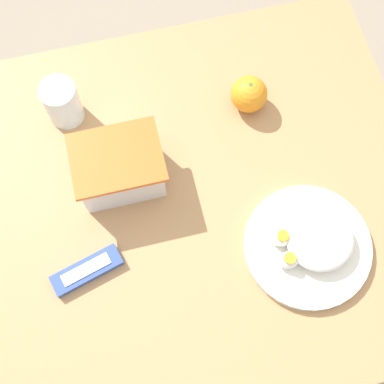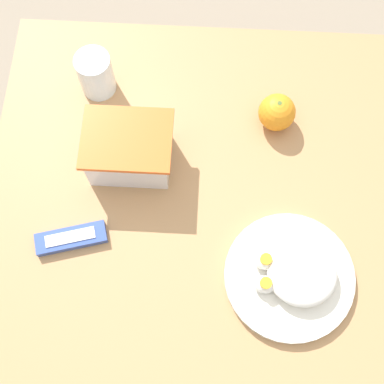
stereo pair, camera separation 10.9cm
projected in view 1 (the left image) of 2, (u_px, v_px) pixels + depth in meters
name	position (u px, v px, depth m)	size (l,w,h in m)	color
ground_plane	(200.00, 268.00, 1.79)	(10.00, 10.00, 0.00)	gray
table	(204.00, 211.00, 1.21)	(0.92, 0.87, 0.72)	#AD7F51
food_container	(120.00, 169.00, 1.09)	(0.18, 0.14, 0.11)	white
orange_fruit	(249.00, 94.00, 1.16)	(0.08, 0.08, 0.08)	orange
rice_plate	(311.00, 244.00, 1.06)	(0.26, 0.26, 0.06)	silver
candy_bar	(87.00, 270.00, 1.06)	(0.15, 0.08, 0.02)	#334C9E
drinking_glass	(62.00, 103.00, 1.14)	(0.08, 0.08, 0.10)	silver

